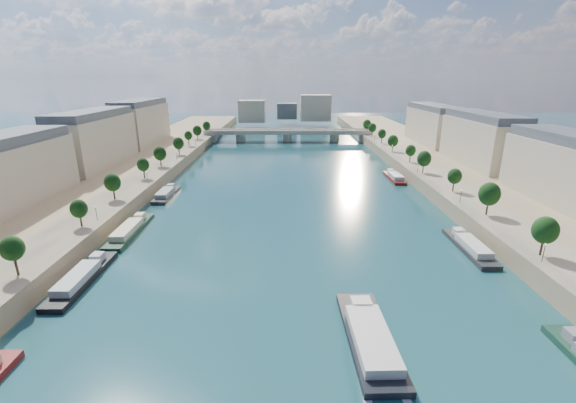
{
  "coord_description": "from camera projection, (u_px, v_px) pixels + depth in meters",
  "views": [
    {
      "loc": [
        -1.53,
        -27.74,
        42.27
      ],
      "look_at": [
        -0.74,
        86.65,
        5.0
      ],
      "focal_mm": 24.0,
      "sensor_mm": 36.0,
      "label": 1
    }
  ],
  "objects": [
    {
      "name": "skyline",
      "position": [
        291.0,
        109.0,
        338.76
      ],
      "size": [
        79.0,
        42.0,
        22.0
      ],
      "color": "#B9A78E",
      "rests_on": "ground"
    },
    {
      "name": "quay_left",
      "position": [
        82.0,
        197.0,
        133.31
      ],
      "size": [
        44.0,
        520.0,
        5.0
      ],
      "primitive_type": "cube",
      "color": "#9E8460",
      "rests_on": "ground"
    },
    {
      "name": "trees_left",
      "position": [
        131.0,
        173.0,
        132.85
      ],
      "size": [
        4.8,
        268.8,
        8.26
      ],
      "color": "#382B1E",
      "rests_on": "ground"
    },
    {
      "name": "buildings_left",
      "position": [
        57.0,
        151.0,
        140.31
      ],
      "size": [
        16.0,
        226.0,
        23.2
      ],
      "color": "#B9A78E",
      "rests_on": "ground"
    },
    {
      "name": "lamps_right",
      "position": [
        437.0,
        178.0,
        137.24
      ],
      "size": [
        0.36,
        200.36,
        4.28
      ],
      "color": "black",
      "rests_on": "ground"
    },
    {
      "name": "moored_barges_right",
      "position": [
        498.0,
        273.0,
        85.07
      ],
      "size": [
        5.0,
        169.84,
        3.6
      ],
      "color": "black",
      "rests_on": "ground"
    },
    {
      "name": "moored_barges_left",
      "position": [
        74.0,
        287.0,
        79.64
      ],
      "size": [
        5.0,
        156.01,
        3.6
      ],
      "color": "#1A1E3B",
      "rests_on": "ground"
    },
    {
      "name": "pave_left",
      "position": [
        125.0,
        190.0,
        132.62
      ],
      "size": [
        14.0,
        520.0,
        0.1
      ],
      "primitive_type": "cube",
      "color": "gray",
      "rests_on": "quay_left"
    },
    {
      "name": "trees_right",
      "position": [
        439.0,
        167.0,
        141.18
      ],
      "size": [
        4.8,
        268.8,
        8.26
      ],
      "color": "#382B1E",
      "rests_on": "ground"
    },
    {
      "name": "ground",
      "position": [
        290.0,
        203.0,
        134.56
      ],
      "size": [
        700.0,
        700.0,
        0.0
      ],
      "primitive_type": "plane",
      "color": "#0C2837",
      "rests_on": "ground"
    },
    {
      "name": "buildings_right",
      "position": [
        520.0,
        150.0,
        141.43
      ],
      "size": [
        16.0,
        226.0,
        23.2
      ],
      "color": "#B9A78E",
      "rests_on": "ground"
    },
    {
      "name": "quay_right",
      "position": [
        496.0,
        196.0,
        134.26
      ],
      "size": [
        44.0,
        520.0,
        5.0
      ],
      "primitive_type": "cube",
      "color": "#9E8460",
      "rests_on": "ground"
    },
    {
      "name": "tour_barge",
      "position": [
        370.0,
        337.0,
        64.14
      ],
      "size": [
        7.83,
        25.4,
        3.6
      ],
      "rotation": [
        0.0,
        0.0,
        0.02
      ],
      "color": "black",
      "rests_on": "ground"
    },
    {
      "name": "pave_right",
      "position": [
        454.0,
        189.0,
        133.37
      ],
      "size": [
        14.0,
        520.0,
        0.1
      ],
      "primitive_type": "cube",
      "color": "gray",
      "rests_on": "quay_right"
    },
    {
      "name": "bridge",
      "position": [
        288.0,
        134.0,
        261.08
      ],
      "size": [
        112.0,
        12.0,
        8.15
      ],
      "color": "#C1B79E",
      "rests_on": "ground"
    },
    {
      "name": "lamps_left",
      "position": [
        125.0,
        190.0,
        122.29
      ],
      "size": [
        0.36,
        200.36,
        4.28
      ],
      "color": "black",
      "rests_on": "ground"
    }
  ]
}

